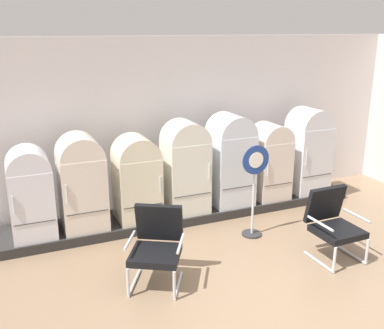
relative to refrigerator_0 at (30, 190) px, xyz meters
The scene contains 13 objects.
ground 3.97m from the refrigerator_0, 49.23° to the right, with size 12.00×10.00×0.05m, color #896F54.
back_wall 2.71m from the refrigerator_0, 16.15° to the left, with size 11.76×0.12×3.07m.
display_plinth 2.65m from the refrigerator_0, ahead, with size 6.38×0.95×0.15m, color #292827.
refrigerator_0 is the anchor object (origin of this frame).
refrigerator_1 0.76m from the refrigerator_0, ahead, with size 0.68×0.72×1.50m.
refrigerator_2 1.64m from the refrigerator_0, ahead, with size 0.69×0.67×1.40m.
refrigerator_3 2.49m from the refrigerator_0, ahead, with size 0.71×0.66×1.58m.
refrigerator_4 3.36m from the refrigerator_0, ahead, with size 0.71×0.72×1.62m.
refrigerator_5 4.17m from the refrigerator_0, ahead, with size 0.62×0.65×1.40m.
refrigerator_6 5.02m from the refrigerator_0, ahead, with size 0.70×0.68×1.62m.
armchair_left 2.25m from the refrigerator_0, 51.43° to the right, with size 0.89×0.93×1.02m.
armchair_right 4.45m from the refrigerator_0, 28.06° to the right, with size 0.70×0.73×1.02m.
sign_stand 3.39m from the refrigerator_0, 18.13° to the right, with size 0.46×0.32×1.50m.
Camera 1 is at (-2.76, -3.76, 3.20)m, focal length 41.80 mm.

